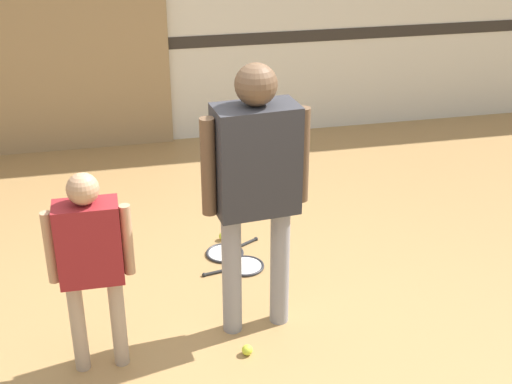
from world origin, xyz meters
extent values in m
plane|color=#A87F4C|center=(0.00, 0.00, 0.00)|extent=(16.00, 16.00, 0.00)
cube|color=#2D2823|center=(0.00, 3.52, 1.02)|extent=(16.00, 0.01, 0.12)
cube|color=#9E7F56|center=(-1.08, 3.50, 1.13)|extent=(2.29, 0.05, 2.25)
cylinder|color=gray|center=(0.06, 0.16, 0.41)|extent=(0.12, 0.12, 0.83)
cylinder|color=gray|center=(0.37, 0.19, 0.41)|extent=(0.12, 0.12, 0.83)
cube|color=#2D2D33|center=(0.22, 0.17, 1.15)|extent=(0.50, 0.31, 0.65)
sphere|color=brown|center=(0.22, 0.17, 1.60)|extent=(0.24, 0.24, 0.24)
cylinder|color=brown|center=(-0.06, 0.14, 1.14)|extent=(0.09, 0.09, 0.58)
cylinder|color=brown|center=(0.50, 0.20, 1.14)|extent=(0.09, 0.09, 0.58)
cylinder|color=tan|center=(-0.87, -0.03, 0.30)|extent=(0.09, 0.09, 0.60)
cylinder|color=tan|center=(-0.64, -0.03, 0.30)|extent=(0.09, 0.09, 0.60)
cube|color=maroon|center=(-0.76, -0.03, 0.83)|extent=(0.35, 0.19, 0.47)
sphere|color=tan|center=(-0.76, -0.03, 1.16)|extent=(0.17, 0.17, 0.17)
cylinder|color=tan|center=(-0.96, -0.02, 0.83)|extent=(0.06, 0.06, 0.42)
cylinder|color=tan|center=(-0.55, -0.03, 0.83)|extent=(0.06, 0.06, 0.42)
torus|color=#28282D|center=(0.18, 1.08, 0.01)|extent=(0.39, 0.39, 0.02)
cylinder|color=silver|center=(0.18, 1.08, 0.01)|extent=(0.25, 0.25, 0.01)
cylinder|color=black|center=(0.37, 1.19, 0.01)|extent=(0.17, 0.11, 0.02)
sphere|color=black|center=(0.45, 1.24, 0.01)|extent=(0.03, 0.03, 0.03)
torus|color=#28282D|center=(0.29, 0.87, 0.01)|extent=(0.33, 0.33, 0.02)
cylinder|color=silver|center=(0.29, 0.87, 0.01)|extent=(0.24, 0.24, 0.01)
cylinder|color=black|center=(0.07, 0.83, 0.01)|extent=(0.19, 0.06, 0.02)
sphere|color=black|center=(-0.02, 0.81, 0.01)|extent=(0.03, 0.03, 0.03)
sphere|color=#CCE038|center=(0.10, -0.12, 0.03)|extent=(0.07, 0.07, 0.07)
sphere|color=#CCE038|center=(0.20, 1.30, 0.03)|extent=(0.07, 0.07, 0.07)
camera|label=1|loc=(-0.60, -3.51, 2.76)|focal=50.00mm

